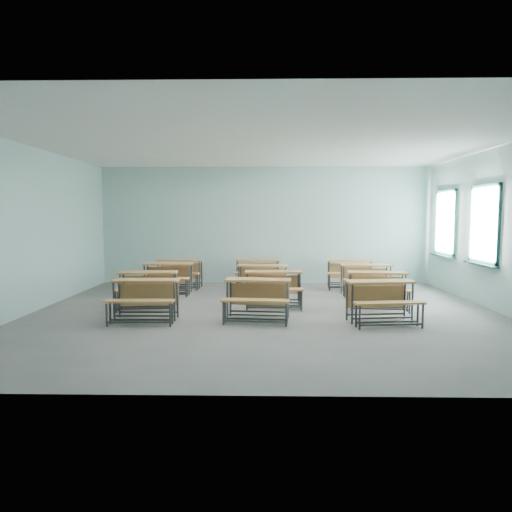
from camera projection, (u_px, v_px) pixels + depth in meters
The scene contains 13 objects.
room at pixel (269, 230), 8.61m from camera, with size 9.04×8.04×3.24m.
desk_unit_r0c0 at pixel (145, 293), 8.09m from camera, with size 1.18×0.80×0.73m.
desk_unit_r0c1 at pixel (257, 293), 8.14m from camera, with size 1.24×0.89×0.73m.
desk_unit_r0c2 at pixel (382, 295), 7.92m from camera, with size 1.25×0.92×0.73m.
desk_unit_r1c0 at pixel (148, 284), 9.23m from camera, with size 1.24×0.89×0.73m.
desk_unit_r1c1 at pixel (273, 283), 9.32m from camera, with size 1.19×0.81×0.73m.
desk_unit_r1c2 at pixel (378, 284), 9.18m from camera, with size 1.24×0.89×0.73m.
desk_unit_r2c0 at pixel (167, 273), 10.87m from camera, with size 1.18×0.80×0.73m.
desk_unit_r2c1 at pixel (262, 275), 10.51m from camera, with size 1.23×0.88×0.73m.
desk_unit_r2c2 at pixel (367, 275), 10.59m from camera, with size 1.17×0.79×0.73m.
desk_unit_r3c0 at pixel (179, 269), 11.78m from camera, with size 1.21×0.85×0.73m.
desk_unit_r3c1 at pixel (258, 268), 11.92m from camera, with size 1.18×0.80×0.73m.
desk_unit_r3c2 at pixel (350, 269), 11.73m from camera, with size 1.24×0.89×0.73m.
Camera 1 is at (0.01, -8.59, 1.87)m, focal length 32.00 mm.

